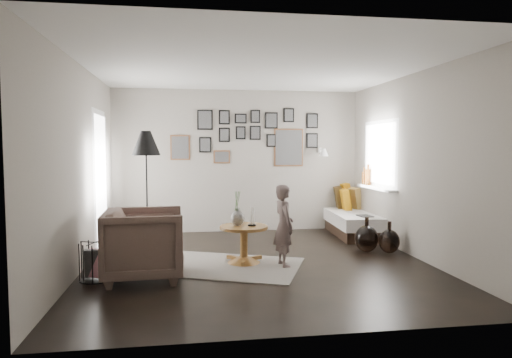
{
  "coord_description": "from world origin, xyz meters",
  "views": [
    {
      "loc": [
        -0.92,
        -5.96,
        1.56
      ],
      "look_at": [
        0.05,
        0.5,
        1.1
      ],
      "focal_mm": 32.0,
      "sensor_mm": 36.0,
      "label": 1
    }
  ],
  "objects": [
    {
      "name": "door_left",
      "position": [
        -2.23,
        1.2,
        1.05
      ],
      "size": [
        0.0,
        2.14,
        2.14
      ],
      "color": "white",
      "rests_on": "wall_left"
    },
    {
      "name": "rug",
      "position": [
        -0.42,
        -0.11,
        0.01
      ],
      "size": [
        2.2,
        1.9,
        0.01
      ],
      "primitive_type": "cube",
      "rotation": [
        0.0,
        0.0,
        -0.39
      ],
      "color": "beige",
      "rests_on": "ground"
    },
    {
      "name": "wall_left",
      "position": [
        -2.25,
        0.0,
        1.3
      ],
      "size": [
        0.0,
        4.8,
        4.8
      ],
      "primitive_type": "plane",
      "rotation": [
        1.57,
        0.0,
        1.57
      ],
      "color": "gray",
      "rests_on": "ground"
    },
    {
      "name": "child",
      "position": [
        0.31,
        -0.2,
        0.54
      ],
      "size": [
        0.32,
        0.43,
        1.07
      ],
      "primitive_type": "imported",
      "rotation": [
        0.0,
        0.0,
        1.74
      ],
      "color": "#62504E",
      "rests_on": "ground"
    },
    {
      "name": "floor_lamp",
      "position": [
        -1.52,
        0.94,
        1.55
      ],
      "size": [
        0.42,
        0.42,
        1.8
      ],
      "rotation": [
        0.0,
        0.0,
        0.32
      ],
      "color": "black",
      "rests_on": "ground"
    },
    {
      "name": "gallery_wall",
      "position": [
        0.29,
        2.38,
        1.74
      ],
      "size": [
        2.74,
        0.03,
        1.08
      ],
      "color": "brown",
      "rests_on": "wall_back"
    },
    {
      "name": "wall_sconce",
      "position": [
        1.55,
        2.13,
        1.46
      ],
      "size": [
        0.18,
        0.36,
        0.16
      ],
      "color": "white",
      "rests_on": "wall_back"
    },
    {
      "name": "demijohn_small",
      "position": [
        2.0,
        0.29,
        0.18
      ],
      "size": [
        0.31,
        0.31,
        0.47
      ],
      "color": "black",
      "rests_on": "ground"
    },
    {
      "name": "ground",
      "position": [
        0.0,
        0.0,
        0.0
      ],
      "size": [
        4.8,
        4.8,
        0.0
      ],
      "primitive_type": "plane",
      "color": "black",
      "rests_on": "ground"
    },
    {
      "name": "window_right",
      "position": [
        2.18,
        1.34,
        0.93
      ],
      "size": [
        0.15,
        1.32,
        1.3
      ],
      "color": "white",
      "rests_on": "wall_right"
    },
    {
      "name": "demijohn_large",
      "position": [
        1.7,
        0.41,
        0.2
      ],
      "size": [
        0.35,
        0.35,
        0.52
      ],
      "color": "black",
      "rests_on": "ground"
    },
    {
      "name": "pedestal_table",
      "position": [
        -0.19,
        0.02,
        0.23
      ],
      "size": [
        0.65,
        0.65,
        0.51
      ],
      "rotation": [
        0.0,
        0.0,
        0.09
      ],
      "color": "brown",
      "rests_on": "ground"
    },
    {
      "name": "magazine_basket",
      "position": [
        -2.0,
        -0.48,
        0.22
      ],
      "size": [
        0.45,
        0.45,
        0.45
      ],
      "rotation": [
        0.0,
        0.0,
        -0.32
      ],
      "color": "black",
      "rests_on": "ground"
    },
    {
      "name": "wall_right",
      "position": [
        2.25,
        0.0,
        1.3
      ],
      "size": [
        0.0,
        4.8,
        4.8
      ],
      "primitive_type": "plane",
      "rotation": [
        1.57,
        0.0,
        -1.57
      ],
      "color": "gray",
      "rests_on": "ground"
    },
    {
      "name": "vase",
      "position": [
        -0.27,
        0.04,
        0.65
      ],
      "size": [
        0.18,
        0.18,
        0.46
      ],
      "color": "black",
      "rests_on": "pedestal_table"
    },
    {
      "name": "ceiling",
      "position": [
        0.0,
        0.0,
        2.6
      ],
      "size": [
        4.8,
        4.8,
        0.0
      ],
      "primitive_type": "plane",
      "rotation": [
        3.14,
        0.0,
        0.0
      ],
      "color": "white",
      "rests_on": "wall_back"
    },
    {
      "name": "wall_back",
      "position": [
        0.0,
        2.4,
        1.3
      ],
      "size": [
        4.5,
        0.0,
        4.5
      ],
      "primitive_type": "plane",
      "rotation": [
        1.57,
        0.0,
        0.0
      ],
      "color": "gray",
      "rests_on": "ground"
    },
    {
      "name": "wall_front",
      "position": [
        0.0,
        -2.4,
        1.3
      ],
      "size": [
        4.5,
        0.0,
        4.5
      ],
      "primitive_type": "plane",
      "rotation": [
        -1.57,
        0.0,
        0.0
      ],
      "color": "gray",
      "rests_on": "ground"
    },
    {
      "name": "magazine_on_daybed",
      "position": [
        2.0,
        1.23,
        0.41
      ],
      "size": [
        0.23,
        0.29,
        0.01
      ],
      "primitive_type": "cube",
      "rotation": [
        0.0,
        0.0,
        0.12
      ],
      "color": "black",
      "rests_on": "daybed"
    },
    {
      "name": "armchair_cushion",
      "position": [
        -1.41,
        -0.47,
        0.48
      ],
      "size": [
        0.38,
        0.39,
        0.17
      ],
      "primitive_type": "cube",
      "rotation": [
        -0.21,
        0.0,
        0.01
      ],
      "color": "white",
      "rests_on": "armchair"
    },
    {
      "name": "candles",
      "position": [
        -0.08,
        0.02,
        0.62
      ],
      "size": [
        0.11,
        0.11,
        0.24
      ],
      "color": "black",
      "rests_on": "pedestal_table"
    },
    {
      "name": "daybed",
      "position": [
        2.0,
        1.86,
        0.27
      ],
      "size": [
        0.87,
        1.86,
        0.88
      ],
      "rotation": [
        0.0,
        0.0,
        -0.06
      ],
      "color": "black",
      "rests_on": "ground"
    },
    {
      "name": "armchair",
      "position": [
        -1.44,
        -0.52,
        0.42
      ],
      "size": [
        0.96,
        0.93,
        0.84
      ],
      "primitive_type": "imported",
      "rotation": [
        0.0,
        0.0,
        1.61
      ],
      "color": "brown",
      "rests_on": "ground"
    }
  ]
}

